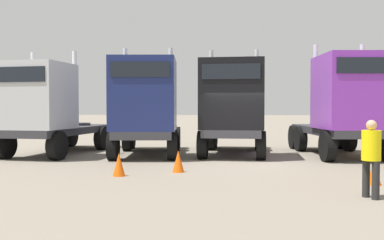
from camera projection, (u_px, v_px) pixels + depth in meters
ground at (239, 164)px, 14.66m from camera, size 200.00×200.00×0.00m
semi_truck_silver at (47, 109)px, 16.94m from camera, size 3.14×6.60×4.29m
semi_truck_navy at (146, 106)px, 16.60m from camera, size 3.15×6.01×4.44m
semi_truck_black at (233, 107)px, 16.85m from camera, size 2.73×5.96×4.39m
semi_truck_purple at (346, 105)px, 16.27m from camera, size 3.21×6.37×4.54m
visitor_in_hivis at (371, 153)px, 9.01m from camera, size 0.54×0.54×1.69m
traffic_cone_near at (119, 165)px, 11.98m from camera, size 0.36×0.36×0.66m
traffic_cone_mid at (374, 174)px, 10.61m from camera, size 0.36×0.36×0.58m
traffic_cone_far at (178, 161)px, 12.71m from camera, size 0.36×0.36×0.66m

